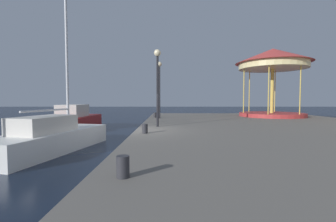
% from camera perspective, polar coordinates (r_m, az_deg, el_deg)
% --- Properties ---
extents(ground_plane, '(120.00, 120.00, 0.00)m').
position_cam_1_polar(ground_plane, '(11.13, -7.73, -8.69)').
color(ground_plane, black).
extents(quay_dock, '(14.54, 25.94, 0.80)m').
position_cam_1_polar(quay_dock, '(12.37, 28.05, -5.96)').
color(quay_dock, slate).
rests_on(quay_dock, ground).
extents(motorboat_red, '(2.25, 5.47, 1.86)m').
position_cam_1_polar(motorboat_red, '(18.26, -21.71, -2.14)').
color(motorboat_red, maroon).
rests_on(motorboat_red, ground).
extents(sailboat_white, '(3.22, 6.17, 7.12)m').
position_cam_1_polar(sailboat_white, '(11.06, -26.79, -5.84)').
color(sailboat_white, white).
rests_on(sailboat_white, ground).
extents(carousel, '(6.04, 6.04, 5.64)m').
position_cam_1_polar(carousel, '(21.44, 24.60, 10.16)').
color(carousel, '#B23333').
rests_on(carousel, quay_dock).
extents(lamp_post_near_edge, '(0.36, 0.36, 4.02)m').
position_cam_1_polar(lamp_post_near_edge, '(12.19, -2.42, 9.21)').
color(lamp_post_near_edge, black).
rests_on(lamp_post_near_edge, quay_dock).
extents(lamp_post_mid_promenade, '(0.36, 0.36, 4.22)m').
position_cam_1_polar(lamp_post_mid_promenade, '(17.36, -1.94, 7.71)').
color(lamp_post_mid_promenade, black).
rests_on(lamp_post_mid_promenade, quay_dock).
extents(bollard_center, '(0.24, 0.24, 0.40)m').
position_cam_1_polar(bollard_center, '(4.42, -10.87, -13.33)').
color(bollard_center, '#2D2D33').
rests_on(bollard_center, quay_dock).
extents(bollard_south, '(0.24, 0.24, 0.40)m').
position_cam_1_polar(bollard_south, '(18.11, -3.05, -1.01)').
color(bollard_south, '#2D2D33').
rests_on(bollard_south, quay_dock).
extents(bollard_north, '(0.24, 0.24, 0.40)m').
position_cam_1_polar(bollard_north, '(9.81, -5.52, -4.33)').
color(bollard_north, '#2D2D33').
rests_on(bollard_north, quay_dock).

